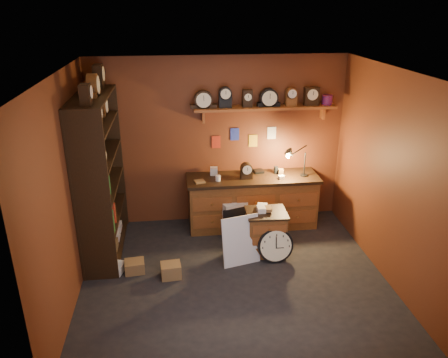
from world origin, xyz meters
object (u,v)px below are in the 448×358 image
Objects in this scene: shelving_unit at (97,171)px; workbench at (252,198)px; low_cabinet at (266,230)px; big_round_clock at (275,245)px.

shelving_unit is 2.48m from workbench.
shelving_unit is at bearing 172.81° from low_cabinet.
shelving_unit is 2.70m from big_round_clock.
shelving_unit reaches higher than workbench.
shelving_unit is at bearing 165.59° from big_round_clock.
shelving_unit is 5.08× the size of big_round_clock.
low_cabinet is at bearing -9.06° from shelving_unit.
shelving_unit reaches higher than big_round_clock.
big_round_clock is (2.43, -0.62, -1.01)m from shelving_unit.
big_round_clock is at bearing -14.41° from shelving_unit.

